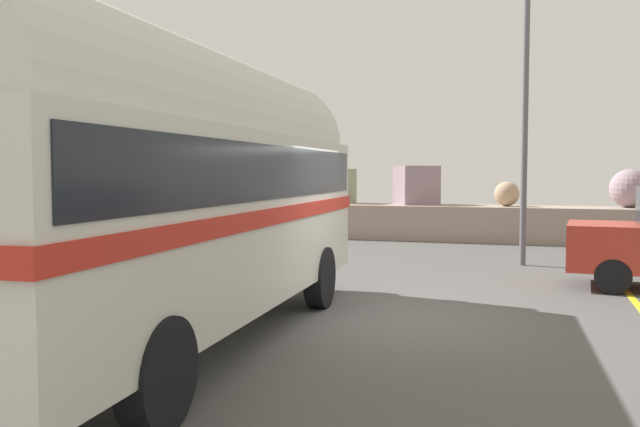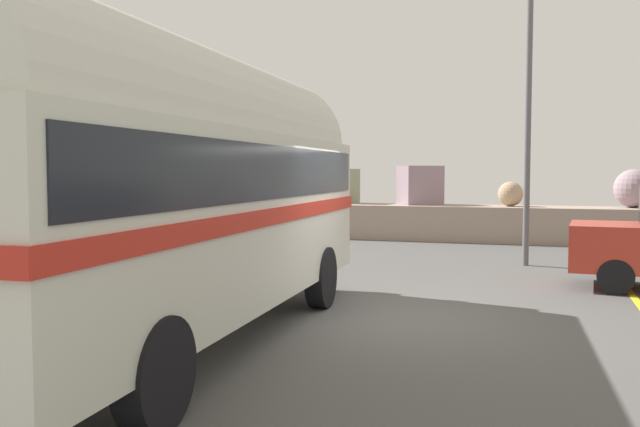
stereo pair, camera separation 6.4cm
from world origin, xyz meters
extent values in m
cube|color=#4E4D4B|center=(0.00, 0.00, 0.01)|extent=(32.00, 26.00, 0.02)
cube|color=gray|center=(0.00, 11.80, 0.55)|extent=(31.36, 1.80, 1.10)
cube|color=#A4867A|center=(-13.46, 11.40, 1.50)|extent=(0.95, 0.91, 0.81)
cube|color=gray|center=(-10.52, 11.59, 1.74)|extent=(1.65, 1.59, 1.28)
sphere|color=gray|center=(-7.08, 11.42, 1.60)|extent=(1.00, 1.00, 1.00)
cube|color=gray|center=(-4.34, 12.33, 1.68)|extent=(1.37, 1.42, 1.16)
cube|color=gray|center=(-1.49, 12.15, 1.72)|extent=(1.59, 1.52, 1.25)
sphere|color=tan|center=(1.35, 11.81, 1.48)|extent=(0.76, 0.76, 0.76)
sphere|color=gray|center=(4.83, 12.08, 1.67)|extent=(1.14, 1.14, 1.14)
cube|color=yellow|center=(3.72, 3.50, 0.02)|extent=(0.12, 4.40, 0.01)
cylinder|color=black|center=(-3.29, 0.34, 0.50)|extent=(0.32, 0.97, 0.96)
cylinder|color=black|center=(-1.08, 0.44, 0.50)|extent=(0.32, 0.97, 0.96)
cylinder|color=black|center=(-0.84, -4.76, 0.50)|extent=(0.32, 0.97, 0.96)
cube|color=silver|center=(-2.07, -2.21, 1.57)|extent=(2.78, 8.50, 2.10)
cylinder|color=silver|center=(-2.07, -2.21, 2.62)|extent=(2.57, 8.16, 2.20)
cube|color=red|center=(-2.07, -2.21, 1.63)|extent=(2.84, 8.59, 0.20)
cube|color=black|center=(-2.07, -2.21, 2.15)|extent=(2.80, 8.17, 0.64)
cube|color=silver|center=(-2.26, 2.06, 0.70)|extent=(2.28, 0.26, 0.28)
cylinder|color=black|center=(3.45, 3.10, 0.33)|extent=(0.63, 0.25, 0.62)
cylinder|color=black|center=(3.56, 4.62, 0.33)|extent=(0.63, 0.25, 0.62)
cylinder|color=#5B5B60|center=(1.90, 6.43, 3.06)|extent=(0.14, 0.14, 6.11)
camera|label=1|loc=(2.05, -9.53, 2.16)|focal=37.71mm
camera|label=2|loc=(2.12, -9.51, 2.16)|focal=37.71mm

